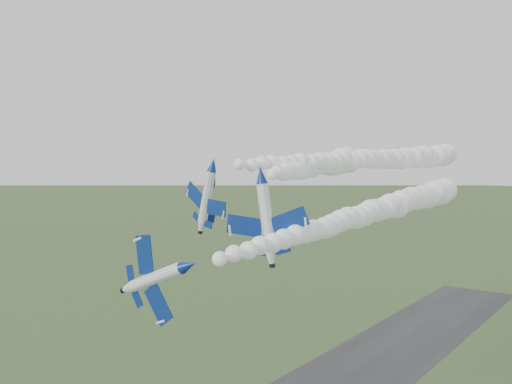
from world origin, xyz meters
TOP-DOWN VIEW (x-y plane):
  - jet_lead at (11.19, -0.94)m, footprint 4.29×12.53m
  - smoke_trail_jet_lead at (12.38, 41.27)m, footprint 6.11×78.42m
  - jet_pair_left at (-2.48, 19.17)m, footprint 9.96×12.22m
  - smoke_trail_jet_pair_left at (4.81, 55.45)m, footprint 19.31×67.52m
  - jet_pair_right at (6.80, 18.62)m, footprint 11.97×13.99m
  - smoke_trail_jet_pair_right at (-2.73, 52.26)m, footprint 25.11×61.78m

SIDE VIEW (x-z plane):
  - jet_lead at x=11.19m, z-range 29.70..39.39m
  - smoke_trail_jet_lead at x=12.38m, z-range 34.37..39.49m
  - jet_pair_right at x=6.80m, z-range 41.98..45.65m
  - smoke_trail_jet_pair_right at x=-2.73m, z-range 41.91..47.79m
  - jet_pair_left at x=-2.48m, z-range 43.24..47.15m
  - smoke_trail_jet_pair_left at x=4.81m, z-range 43.50..48.42m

